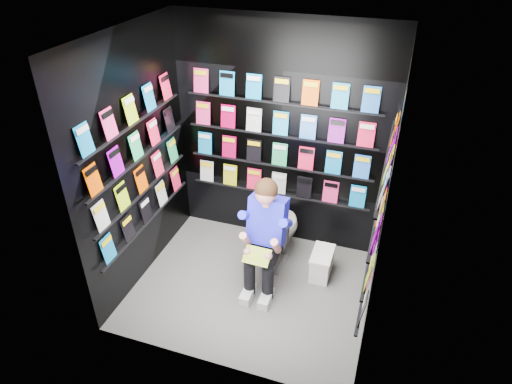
% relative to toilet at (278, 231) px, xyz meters
% --- Properties ---
extents(floor, '(2.40, 2.40, 0.00)m').
position_rel_toilet_xyz_m(floor, '(-0.11, -0.58, -0.37)').
color(floor, '#62625F').
rests_on(floor, ground).
extents(ceiling, '(2.40, 2.40, 0.00)m').
position_rel_toilet_xyz_m(ceiling, '(-0.11, -0.58, 2.23)').
color(ceiling, white).
rests_on(ceiling, floor).
extents(wall_back, '(2.40, 0.04, 2.60)m').
position_rel_toilet_xyz_m(wall_back, '(-0.11, 0.42, 0.93)').
color(wall_back, black).
rests_on(wall_back, floor).
extents(wall_front, '(2.40, 0.04, 2.60)m').
position_rel_toilet_xyz_m(wall_front, '(-0.11, -1.58, 0.93)').
color(wall_front, black).
rests_on(wall_front, floor).
extents(wall_left, '(0.04, 2.00, 2.60)m').
position_rel_toilet_xyz_m(wall_left, '(-1.31, -0.58, 0.93)').
color(wall_left, black).
rests_on(wall_left, floor).
extents(wall_right, '(0.04, 2.00, 2.60)m').
position_rel_toilet_xyz_m(wall_right, '(1.09, -0.58, 0.93)').
color(wall_right, black).
rests_on(wall_right, floor).
extents(comics_back, '(2.10, 0.06, 1.37)m').
position_rel_toilet_xyz_m(comics_back, '(-0.11, 0.39, 0.94)').
color(comics_back, '#F02F78').
rests_on(comics_back, wall_back).
extents(comics_left, '(0.06, 1.70, 1.37)m').
position_rel_toilet_xyz_m(comics_left, '(-1.28, -0.58, 0.94)').
color(comics_left, '#F02F78').
rests_on(comics_left, wall_left).
extents(comics_right, '(0.06, 1.70, 1.37)m').
position_rel_toilet_xyz_m(comics_right, '(1.06, -0.58, 0.94)').
color(comics_right, '#F02F78').
rests_on(comics_right, wall_right).
extents(toilet, '(0.44, 0.76, 0.73)m').
position_rel_toilet_xyz_m(toilet, '(0.00, 0.00, 0.00)').
color(toilet, white).
rests_on(toilet, floor).
extents(longbox, '(0.20, 0.37, 0.27)m').
position_rel_toilet_xyz_m(longbox, '(0.54, -0.14, -0.23)').
color(longbox, white).
rests_on(longbox, floor).
extents(longbox_lid, '(0.22, 0.38, 0.03)m').
position_rel_toilet_xyz_m(longbox_lid, '(0.54, -0.14, -0.08)').
color(longbox_lid, white).
rests_on(longbox_lid, longbox).
extents(reader, '(0.54, 0.76, 1.38)m').
position_rel_toilet_xyz_m(reader, '(-0.00, -0.38, 0.40)').
color(reader, '#2928E3').
rests_on(reader, toilet).
extents(held_comic, '(0.27, 0.16, 0.11)m').
position_rel_toilet_xyz_m(held_comic, '(-0.00, -0.73, 0.21)').
color(held_comic, green).
rests_on(held_comic, reader).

